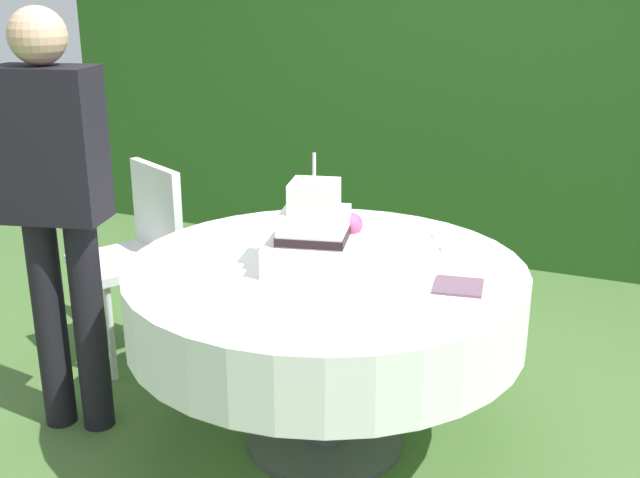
% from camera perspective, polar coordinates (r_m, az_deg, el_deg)
% --- Properties ---
extents(ground_plane, '(20.00, 20.00, 0.00)m').
position_cam_1_polar(ground_plane, '(3.07, 0.38, -14.64)').
color(ground_plane, '#476B33').
extents(foliage_hedge, '(5.63, 0.53, 2.94)m').
position_cam_1_polar(foliage_hedge, '(4.94, 11.93, 15.77)').
color(foliage_hedge, '#28561E').
rests_on(foliage_hedge, ground_plane).
extents(cake_table, '(1.42, 1.42, 0.72)m').
position_cam_1_polar(cake_table, '(2.79, 0.40, -4.40)').
color(cake_table, '#4C4C51').
rests_on(cake_table, ground_plane).
extents(wedding_cake, '(0.38, 0.38, 0.41)m').
position_cam_1_polar(wedding_cake, '(2.68, -0.34, 0.19)').
color(wedding_cake, white).
rests_on(wedding_cake, cake_table).
extents(serving_plate_near, '(0.11, 0.11, 0.01)m').
position_cam_1_polar(serving_plate_near, '(2.94, 9.92, -0.66)').
color(serving_plate_near, white).
rests_on(serving_plate_near, cake_table).
extents(serving_plate_far, '(0.12, 0.12, 0.01)m').
position_cam_1_polar(serving_plate_far, '(3.07, 9.43, 0.21)').
color(serving_plate_far, white).
rests_on(serving_plate_far, cake_table).
extents(napkin_stack, '(0.18, 0.18, 0.01)m').
position_cam_1_polar(napkin_stack, '(2.58, 10.15, -3.44)').
color(napkin_stack, '#6B4C60').
rests_on(napkin_stack, cake_table).
extents(garden_chair, '(0.54, 0.54, 0.89)m').
position_cam_1_polar(garden_chair, '(3.62, -13.17, -0.32)').
color(garden_chair, white).
rests_on(garden_chair, ground_plane).
extents(standing_person, '(0.40, 0.28, 1.60)m').
position_cam_1_polar(standing_person, '(2.96, -18.86, 2.84)').
color(standing_person, black).
rests_on(standing_person, ground_plane).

